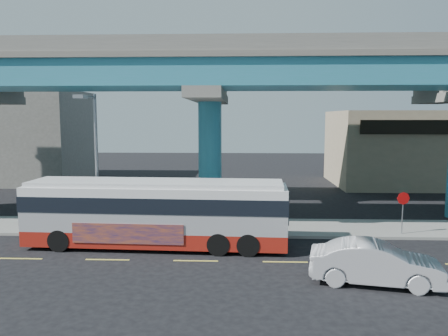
{
  "coord_description": "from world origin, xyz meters",
  "views": [
    {
      "loc": [
        2.0,
        -19.17,
        6.38
      ],
      "look_at": [
        1.11,
        4.0,
        3.71
      ],
      "focal_mm": 35.0,
      "sensor_mm": 36.0,
      "label": 1
    }
  ],
  "objects_px": {
    "stop_sign": "(403,204)",
    "transit_bus": "(157,211)",
    "sedan": "(376,263)",
    "street_lamp": "(92,143)"
  },
  "relations": [
    {
      "from": "stop_sign",
      "to": "transit_bus",
      "type": "bearing_deg",
      "value": -153.11
    },
    {
      "from": "sedan",
      "to": "stop_sign",
      "type": "height_order",
      "value": "stop_sign"
    },
    {
      "from": "transit_bus",
      "to": "street_lamp",
      "type": "distance_m",
      "value": 5.13
    },
    {
      "from": "sedan",
      "to": "street_lamp",
      "type": "relative_size",
      "value": 0.7
    },
    {
      "from": "sedan",
      "to": "stop_sign",
      "type": "bearing_deg",
      "value": -15.28
    },
    {
      "from": "sedan",
      "to": "street_lamp",
      "type": "distance_m",
      "value": 15.01
    },
    {
      "from": "stop_sign",
      "to": "street_lamp",
      "type": "bearing_deg",
      "value": -160.74
    },
    {
      "from": "street_lamp",
      "to": "stop_sign",
      "type": "height_order",
      "value": "street_lamp"
    },
    {
      "from": "stop_sign",
      "to": "sedan",
      "type": "bearing_deg",
      "value": -100.19
    },
    {
      "from": "transit_bus",
      "to": "street_lamp",
      "type": "xyz_separation_m",
      "value": [
        -3.66,
        1.57,
        3.23
      ]
    }
  ]
}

